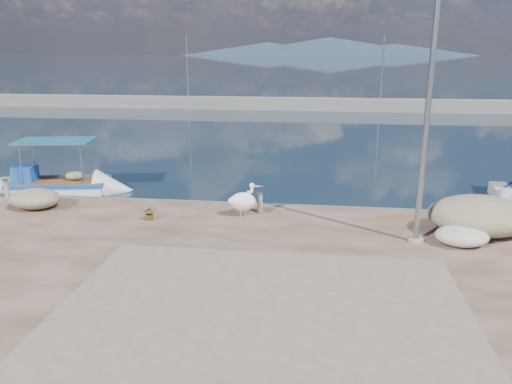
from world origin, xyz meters
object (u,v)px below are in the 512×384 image
(pelican, at_px, (244,201))
(lamp_post, at_px, (426,131))
(bollard_near, at_px, (260,201))
(boat_left, at_px, (59,188))

(pelican, distance_m, lamp_post, 6.29)
(pelican, relative_size, bollard_near, 1.63)
(pelican, bearing_deg, boat_left, 135.42)
(pelican, bearing_deg, bollard_near, 22.30)
(bollard_near, bearing_deg, boat_left, 161.35)
(pelican, xyz_separation_m, bollard_near, (0.50, 0.49, -0.14))
(boat_left, xyz_separation_m, bollard_near, (9.18, -3.10, 0.69))
(pelican, height_order, lamp_post, lamp_post)
(boat_left, xyz_separation_m, lamp_post, (14.09, -5.24, 3.59))
(boat_left, relative_size, lamp_post, 0.84)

